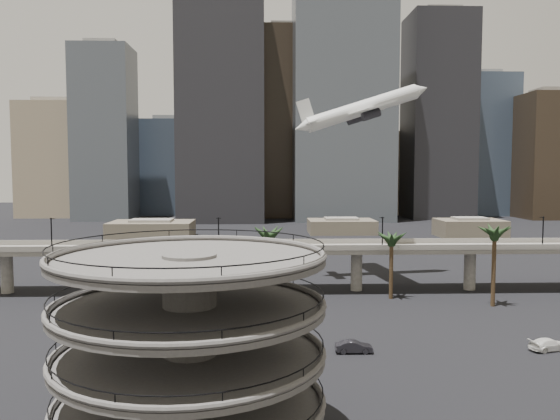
{
  "coord_description": "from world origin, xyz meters",
  "views": [
    {
      "loc": [
        -7.14,
        -47.8,
        22.99
      ],
      "look_at": [
        -4.6,
        28.0,
        17.48
      ],
      "focal_mm": 35.0,
      "sensor_mm": 36.0,
      "label": 1
    }
  ],
  "objects_px": {
    "overpass": "(299,253)",
    "car_b": "(354,347)",
    "car_c": "(549,344)",
    "airborne_jet": "(362,109)",
    "parking_ramp": "(190,332)",
    "car_a": "(230,367)"
  },
  "relations": [
    {
      "from": "parking_ramp",
      "to": "car_c",
      "type": "distance_m",
      "value": 49.37
    },
    {
      "from": "overpass",
      "to": "car_c",
      "type": "distance_m",
      "value": 46.81
    },
    {
      "from": "car_b",
      "to": "car_c",
      "type": "xyz_separation_m",
      "value": [
        25.12,
        0.13,
        -0.01
      ]
    },
    {
      "from": "overpass",
      "to": "car_c",
      "type": "height_order",
      "value": "overpass"
    },
    {
      "from": "parking_ramp",
      "to": "car_a",
      "type": "height_order",
      "value": "parking_ramp"
    },
    {
      "from": "overpass",
      "to": "car_c",
      "type": "xyz_separation_m",
      "value": [
        29.57,
        -35.69,
        -6.57
      ]
    },
    {
      "from": "car_b",
      "to": "airborne_jet",
      "type": "bearing_deg",
      "value": -10.73
    },
    {
      "from": "parking_ramp",
      "to": "overpass",
      "type": "distance_m",
      "value": 60.46
    },
    {
      "from": "overpass",
      "to": "airborne_jet",
      "type": "distance_m",
      "value": 34.27
    },
    {
      "from": "parking_ramp",
      "to": "car_a",
      "type": "relative_size",
      "value": 5.7
    },
    {
      "from": "overpass",
      "to": "parking_ramp",
      "type": "bearing_deg",
      "value": -102.43
    },
    {
      "from": "overpass",
      "to": "car_b",
      "type": "xyz_separation_m",
      "value": [
        4.45,
        -35.82,
        -6.56
      ]
    },
    {
      "from": "parking_ramp",
      "to": "airborne_jet",
      "type": "xyz_separation_m",
      "value": [
        27.03,
        71.66,
        26.09
      ]
    },
    {
      "from": "parking_ramp",
      "to": "car_a",
      "type": "distance_m",
      "value": 19.35
    },
    {
      "from": "airborne_jet",
      "to": "car_c",
      "type": "distance_m",
      "value": 61.77
    },
    {
      "from": "car_c",
      "to": "overpass",
      "type": "bearing_deg",
      "value": 25.15
    },
    {
      "from": "parking_ramp",
      "to": "car_c",
      "type": "height_order",
      "value": "parking_ramp"
    },
    {
      "from": "overpass",
      "to": "airborne_jet",
      "type": "height_order",
      "value": "airborne_jet"
    },
    {
      "from": "airborne_jet",
      "to": "car_b",
      "type": "relative_size",
      "value": 6.39
    },
    {
      "from": "parking_ramp",
      "to": "airborne_jet",
      "type": "height_order",
      "value": "airborne_jet"
    },
    {
      "from": "overpass",
      "to": "car_b",
      "type": "distance_m",
      "value": 36.69
    },
    {
      "from": "car_a",
      "to": "parking_ramp",
      "type": "bearing_deg",
      "value": 173.98
    }
  ]
}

